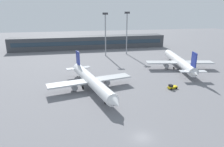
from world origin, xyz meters
name	(u,v)px	position (x,y,z in m)	size (l,w,h in m)	color
ground_plane	(109,81)	(0.00, 40.00, 0.00)	(400.00, 400.00, 0.00)	slate
terminal_building	(90,42)	(0.00, 114.13, 4.50)	(111.49, 12.13, 9.00)	#3F4247
airplane_near	(92,81)	(-7.93, 31.60, 3.37)	(31.35, 44.31, 11.06)	white
airplane_mid	(179,61)	(37.38, 51.85, 3.50)	(32.56, 46.12, 11.47)	white
baggage_tug_yellow	(172,87)	(20.99, 26.36, 0.80)	(3.85, 2.49, 1.75)	yellow
floodlight_tower_west	(127,30)	(21.24, 89.39, 15.24)	(3.20, 0.80, 26.42)	gray
floodlight_tower_east	(105,31)	(7.11, 87.11, 15.01)	(3.20, 0.80, 25.98)	gray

